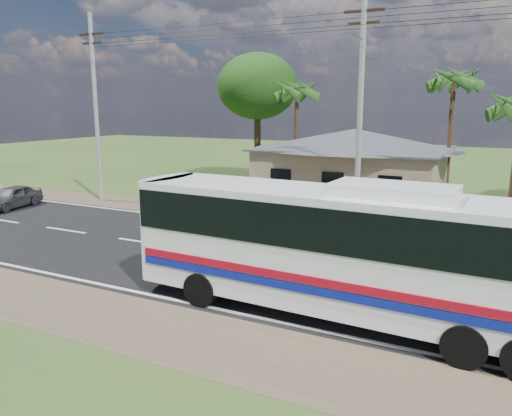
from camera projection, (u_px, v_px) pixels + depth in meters
The scene contains 10 objects.
ground at pixel (233, 256), 19.36m from camera, with size 120.00×120.00×0.00m, color #2C491A.
road at pixel (233, 256), 19.36m from camera, with size 120.00×16.00×0.03m.
house at pixel (354, 158), 29.74m from camera, with size 12.40×10.00×5.00m.
utility_poles at pixel (353, 105), 22.68m from camera, with size 32.80×2.22×11.00m.
palm_mid at pixel (454, 81), 28.80m from camera, with size 2.80×2.80×8.20m.
palm_far at pixel (297, 91), 33.76m from camera, with size 2.80×2.80×7.70m.
tree_behind_house at pixel (257, 87), 37.19m from camera, with size 6.00×6.00×9.61m.
coach_bus at pixel (352, 243), 13.21m from camera, with size 12.41×3.07×3.82m.
motorcycle at pixel (422, 227), 22.02m from camera, with size 0.62×1.77×0.93m, color black.
small_car at pixel (12, 197), 28.37m from camera, with size 1.51×3.76×1.28m, color #303033.
Camera 1 is at (9.19, -16.18, 5.76)m, focal length 35.00 mm.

